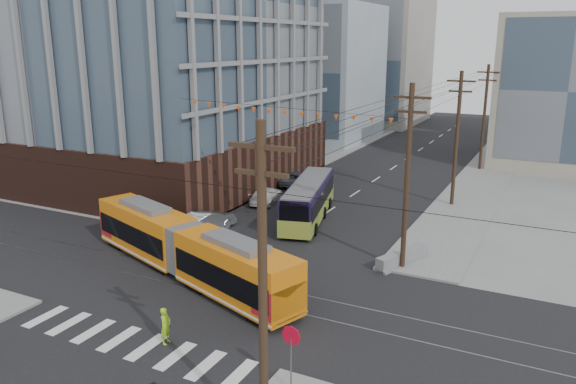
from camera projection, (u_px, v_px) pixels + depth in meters
ground at (174, 315)px, 27.94m from camera, size 160.00×160.00×0.00m
office_building at (132, 30)px, 53.64m from camera, size 30.00×25.00×28.60m
bg_bldg_nw_near at (306, 73)px, 77.85m from camera, size 18.00×16.00×18.00m
bg_bldg_ne_near at (569, 92)px, 60.31m from camera, size 14.00×14.00×16.00m
bg_bldg_nw_far at (373, 62)px, 93.54m from camera, size 16.00×18.00×20.00m
utility_pole_near at (263, 294)px, 17.64m from camera, size 0.30×0.30×11.00m
utility_pole_far at (502, 104)px, 71.12m from camera, size 0.30×0.30×11.00m
streetcar at (187, 249)px, 32.23m from camera, size 16.97×8.11×3.31m
city_bus at (309, 200)px, 42.70m from camera, size 4.92×11.04×3.06m
parked_car_silver at (206, 221)px, 40.02m from camera, size 2.36×4.93×1.56m
parked_car_white at (266, 195)px, 47.34m from camera, size 2.68×4.84×1.33m
parked_car_grey at (298, 179)px, 53.01m from camera, size 2.66×5.02×1.35m
pedestrian at (166, 326)px, 25.14m from camera, size 0.49×0.68×1.73m
stop_sign at (291, 362)px, 21.41m from camera, size 0.90×0.90×2.69m
jersey_barrier at (402, 258)px, 34.27m from camera, size 2.51×4.32×0.86m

